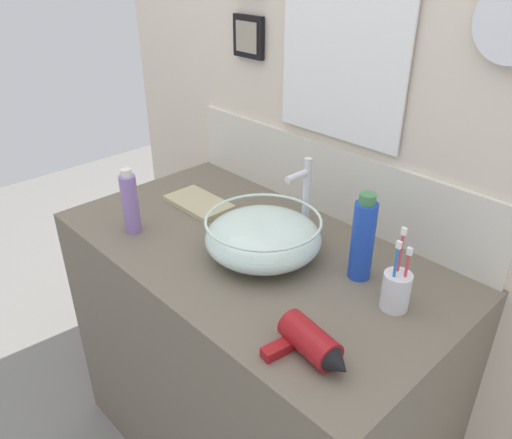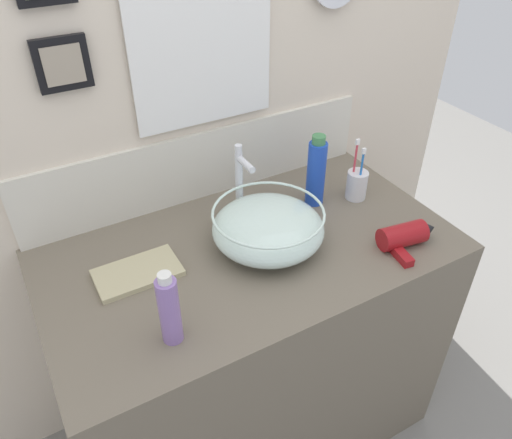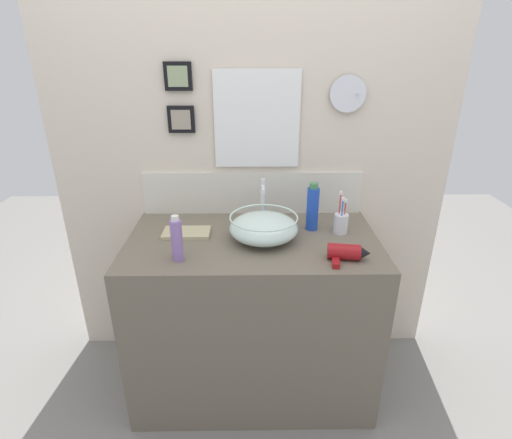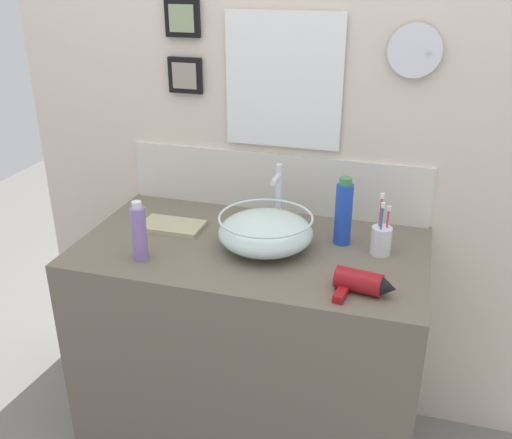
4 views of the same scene
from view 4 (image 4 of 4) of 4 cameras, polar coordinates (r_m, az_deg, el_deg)
The scene contains 10 objects.
ground_plane at distance 2.49m, azimuth -0.36°, elevation -20.99°, with size 6.00×6.00×0.00m, color gray.
vanity_counter at distance 2.20m, azimuth -0.39°, elevation -12.89°, with size 1.19×0.66×0.88m, color #6B6051.
back_panel at distance 2.19m, azimuth 2.27°, elevation 7.96°, with size 2.08×0.10×2.31m.
glass_bowl_sink at distance 1.92m, azimuth 0.97°, elevation -1.22°, with size 0.32×0.32×0.12m.
faucet at distance 2.04m, azimuth 2.23°, elevation 2.61°, with size 0.02×0.10×0.25m.
hair_drier at distance 1.71m, azimuth 10.62°, elevation -6.27°, with size 0.19×0.14×0.07m.
toothbrush_cup at distance 1.94m, azimuth 12.40°, elevation -1.98°, with size 0.07×0.07×0.21m.
shampoo_bottle at distance 1.87m, azimuth -11.60°, elevation -1.29°, with size 0.05×0.05×0.20m.
lotion_bottle at distance 1.96m, azimuth 8.74°, elevation 0.69°, with size 0.06×0.06×0.24m.
hand_towel at distance 2.11m, azimuth -8.38°, elevation -0.62°, with size 0.23×0.13×0.02m, color tan.
Camera 4 is at (0.51, -1.68, 1.78)m, focal length 40.00 mm.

